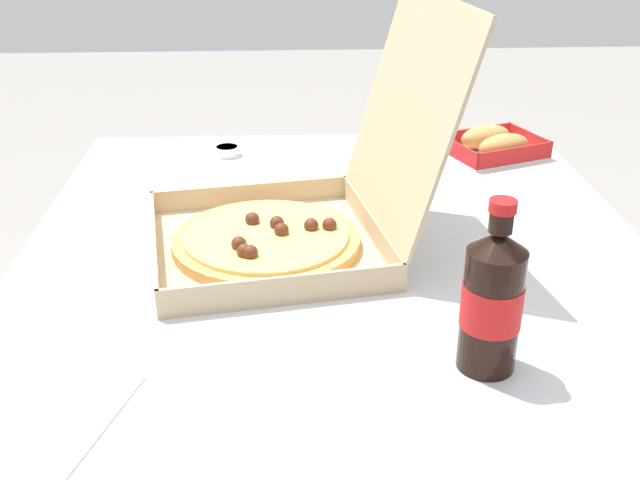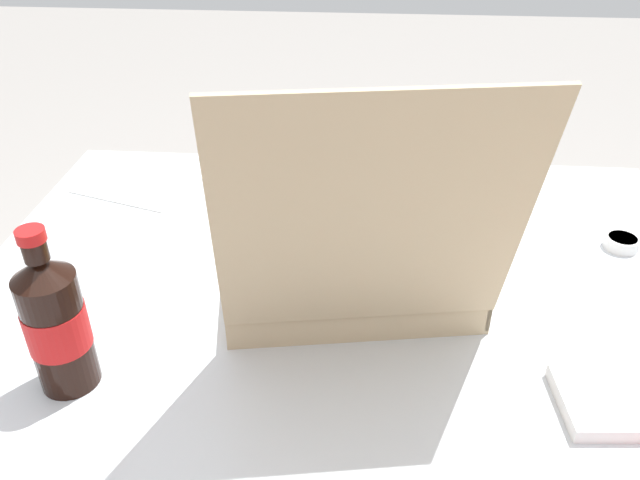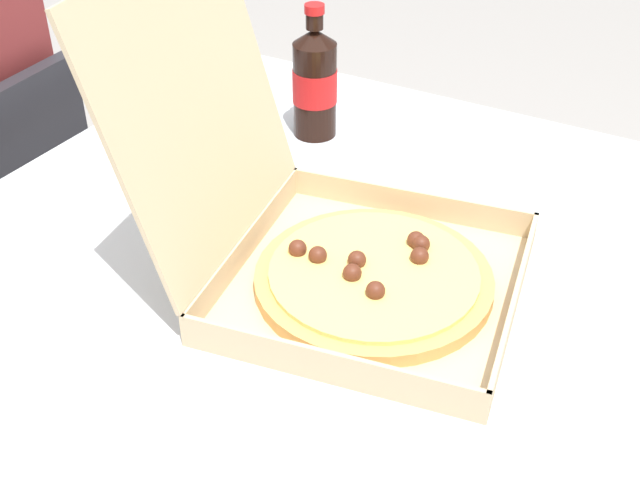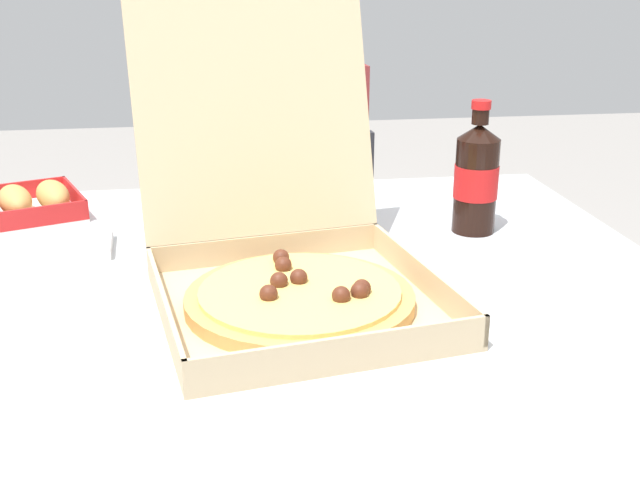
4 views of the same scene
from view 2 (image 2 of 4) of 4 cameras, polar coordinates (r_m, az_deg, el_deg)
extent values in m
cube|color=silver|center=(0.94, 2.16, -7.15)|extent=(1.16, 1.02, 0.03)
cylinder|color=#B7B7BC|center=(1.60, 21.42, -7.80)|extent=(0.05, 0.05, 0.72)
cylinder|color=#B7B7BC|center=(1.61, -15.93, -6.22)|extent=(0.05, 0.05, 0.72)
cube|color=tan|center=(1.02, 2.15, -2.23)|extent=(0.41, 0.41, 0.01)
cube|color=tan|center=(1.16, 1.12, 3.67)|extent=(0.35, 0.07, 0.04)
cube|color=tan|center=(1.04, 11.81, -0.66)|extent=(0.07, 0.35, 0.04)
cube|color=tan|center=(1.01, -7.84, -1.65)|extent=(0.07, 0.35, 0.04)
cube|color=tan|center=(0.87, 3.59, -7.61)|extent=(0.35, 0.07, 0.04)
cube|color=tan|center=(0.72, 4.70, 1.47)|extent=(0.37, 0.16, 0.35)
cylinder|color=tan|center=(1.02, 2.16, -1.68)|extent=(0.30, 0.30, 0.02)
cylinder|color=#EAC666|center=(1.01, 2.18, -1.12)|extent=(0.27, 0.27, 0.01)
sphere|color=#562819|center=(0.99, 3.62, -1.31)|extent=(0.02, 0.02, 0.02)
sphere|color=#562819|center=(1.04, -0.35, 0.66)|extent=(0.02, 0.02, 0.02)
sphere|color=#562819|center=(1.03, -1.82, 0.44)|extent=(0.02, 0.02, 0.02)
sphere|color=#562819|center=(0.92, 2.80, -4.26)|extent=(0.02, 0.02, 0.02)
sphere|color=#562819|center=(1.02, 4.63, -0.08)|extent=(0.02, 0.02, 0.02)
sphere|color=#562819|center=(0.98, 2.02, -1.49)|extent=(0.02, 0.02, 0.02)
sphere|color=#562819|center=(1.03, -2.13, 0.18)|extent=(0.02, 0.02, 0.02)
sphere|color=#562819|center=(0.94, 2.85, -3.17)|extent=(0.02, 0.02, 0.02)
cylinder|color=black|center=(0.84, -22.20, -7.55)|extent=(0.07, 0.07, 0.16)
cone|color=black|center=(0.79, -23.58, -2.36)|extent=(0.07, 0.07, 0.02)
cylinder|color=black|center=(0.77, -23.98, -0.83)|extent=(0.03, 0.03, 0.02)
cylinder|color=red|center=(0.76, -24.30, 0.39)|extent=(0.03, 0.03, 0.01)
cylinder|color=red|center=(0.83, -22.31, -7.13)|extent=(0.07, 0.07, 0.06)
cube|color=white|center=(1.31, -15.86, 4.75)|extent=(0.25, 0.21, 0.00)
cube|color=white|center=(0.86, 24.02, -12.96)|extent=(0.12, 0.12, 0.02)
cylinder|color=white|center=(1.18, 25.20, -0.20)|extent=(0.06, 0.06, 0.02)
cylinder|color=#DBBC66|center=(1.17, 25.27, 0.05)|extent=(0.05, 0.05, 0.01)
camera|label=1|loc=(1.39, -54.21, 19.20)|focal=42.58mm
camera|label=3|loc=(1.38, 41.34, 28.44)|focal=45.49mm
camera|label=4|loc=(1.77, 7.89, 27.35)|focal=43.22mm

